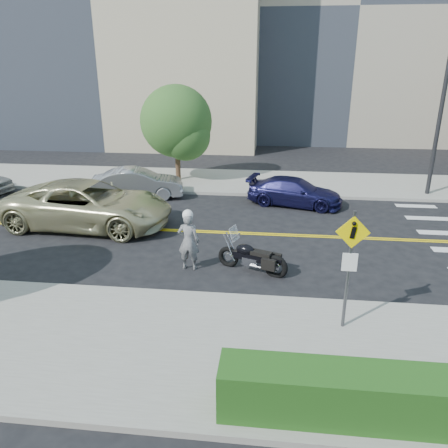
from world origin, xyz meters
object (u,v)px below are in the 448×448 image
pedestrian_sign (350,260)px  suv (89,205)px  parked_car_silver (137,183)px  motorcyclist (188,240)px  parked_car_blue (295,192)px  motorcycle (253,251)px

pedestrian_sign → suv: bearing=144.9°
pedestrian_sign → parked_car_silver: (-8.37, 10.48, -1.24)m
motorcyclist → parked_car_blue: bearing=-114.2°
parked_car_silver → parked_car_blue: size_ratio=1.01×
motorcyclist → suv: (-4.71, 3.37, -0.08)m
pedestrian_sign → suv: pedestrian_sign is taller
pedestrian_sign → motorcyclist: (-4.42, 3.03, -0.96)m
motorcyclist → motorcycle: (2.03, 0.04, -0.30)m
parked_car_silver → parked_car_blue: (7.57, -0.30, -0.09)m
motorcycle → suv: size_ratio=0.35×
pedestrian_sign → suv: size_ratio=0.45×
motorcyclist → parked_car_silver: 8.43m
parked_car_blue → motorcycle: bearing=-178.8°
suv → parked_car_blue: 9.14m
motorcyclist → motorcycle: motorcyclist is taller
pedestrian_sign → motorcyclist: 5.45m
parked_car_silver → suv: bearing=157.1°
pedestrian_sign → suv: (-9.12, 6.41, -1.04)m
parked_car_silver → parked_car_blue: parked_car_silver is taller
pedestrian_sign → parked_car_silver: bearing=128.6°
motorcycle → parked_car_blue: size_ratio=0.53×
motorcyclist → parked_car_blue: motorcyclist is taller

